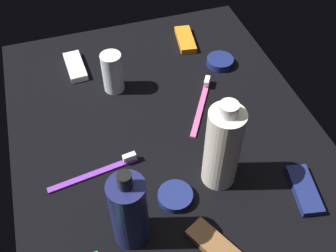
# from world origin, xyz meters

# --- Properties ---
(ground_plane) EXTENTS (0.84, 0.64, 0.01)m
(ground_plane) POSITION_xyz_m (0.00, 0.00, -0.01)
(ground_plane) COLOR black
(lotion_bottle) EXTENTS (0.06, 0.06, 0.18)m
(lotion_bottle) POSITION_xyz_m (0.19, -0.13, 0.08)
(lotion_bottle) COLOR #1B1E50
(lotion_bottle) RESTS_ON ground_plane
(bodywash_bottle) EXTENTS (0.06, 0.06, 0.20)m
(bodywash_bottle) POSITION_xyz_m (0.13, 0.06, 0.09)
(bodywash_bottle) COLOR silver
(bodywash_bottle) RESTS_ON ground_plane
(deodorant_stick) EXTENTS (0.05, 0.05, 0.10)m
(deodorant_stick) POSITION_xyz_m (-0.18, -0.07, 0.05)
(deodorant_stick) COLOR silver
(deodorant_stick) RESTS_ON ground_plane
(toothbrush_pink) EXTENTS (0.16, 0.10, 0.02)m
(toothbrush_pink) POSITION_xyz_m (-0.06, 0.10, 0.01)
(toothbrush_pink) COLOR #E55999
(toothbrush_pink) RESTS_ON ground_plane
(toothbrush_purple) EXTENTS (0.04, 0.18, 0.02)m
(toothbrush_purple) POSITION_xyz_m (0.05, -0.16, 0.01)
(toothbrush_purple) COLOR purple
(toothbrush_purple) RESTS_ON ground_plane
(snack_bar_navy) EXTENTS (0.11, 0.06, 0.01)m
(snack_bar_navy) POSITION_xyz_m (0.21, 0.20, 0.01)
(snack_bar_navy) COLOR navy
(snack_bar_navy) RESTS_ON ground_plane
(snack_bar_white) EXTENTS (0.11, 0.05, 0.01)m
(snack_bar_white) POSITION_xyz_m (-0.27, -0.15, 0.01)
(snack_bar_white) COLOR white
(snack_bar_white) RESTS_ON ground_plane
(snack_bar_orange) EXTENTS (0.11, 0.05, 0.01)m
(snack_bar_orange) POSITION_xyz_m (-0.29, 0.14, 0.01)
(snack_bar_orange) COLOR orange
(snack_bar_orange) RESTS_ON ground_plane
(snack_bar_brown) EXTENTS (0.11, 0.08, 0.01)m
(snack_bar_brown) POSITION_xyz_m (0.26, -0.00, 0.01)
(snack_bar_brown) COLOR brown
(snack_bar_brown) RESTS_ON ground_plane
(cream_tin_left) EXTENTS (0.07, 0.07, 0.02)m
(cream_tin_left) POSITION_xyz_m (-0.18, 0.19, 0.01)
(cream_tin_left) COLOR navy
(cream_tin_left) RESTS_ON ground_plane
(cream_tin_right) EXTENTS (0.06, 0.06, 0.02)m
(cream_tin_right) POSITION_xyz_m (0.15, -0.03, 0.01)
(cream_tin_right) COLOR navy
(cream_tin_right) RESTS_ON ground_plane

